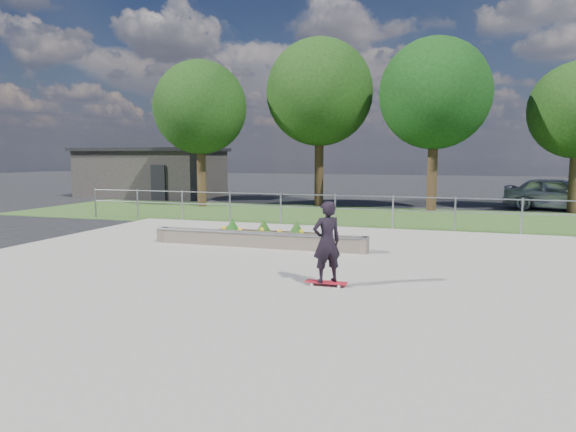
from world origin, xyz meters
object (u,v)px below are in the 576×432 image
(grind_ledge, at_px, (258,239))
(parked_car, at_px, (557,194))
(planter_bed, at_px, (261,235))
(skateboarder, at_px, (327,242))

(grind_ledge, relative_size, parked_car, 1.32)
(planter_bed, bearing_deg, grind_ledge, -75.72)
(grind_ledge, height_order, parked_car, parked_car)
(planter_bed, height_order, skateboarder, skateboarder)
(planter_bed, relative_size, parked_car, 0.66)
(skateboarder, bearing_deg, grind_ledge, 128.00)
(grind_ledge, distance_m, planter_bed, 0.89)
(skateboarder, height_order, parked_car, skateboarder)
(grind_ledge, bearing_deg, skateboarder, -52.00)
(planter_bed, bearing_deg, skateboarder, -55.86)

